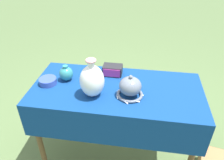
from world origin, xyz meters
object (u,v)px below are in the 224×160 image
pot_squat_cobalt (48,81)px  vase_tall_bulbous (92,80)px  vase_dome_bell (130,88)px  jar_round_teal (66,73)px  mosaic_tile_box (113,70)px

pot_squat_cobalt → vase_tall_bulbous: bearing=-13.0°
vase_dome_bell → jar_round_teal: (-0.52, 0.14, -0.01)m
pot_squat_cobalt → jar_round_teal: jar_round_teal is taller
vase_dome_bell → pot_squat_cobalt: vase_dome_bell is taller
mosaic_tile_box → jar_round_teal: bearing=-158.1°
mosaic_tile_box → pot_squat_cobalt: 0.53m
vase_dome_bell → mosaic_tile_box: size_ratio=1.30×
pot_squat_cobalt → jar_round_teal: 0.15m
vase_tall_bulbous → vase_dome_bell: bearing=6.0°
vase_tall_bulbous → pot_squat_cobalt: vase_tall_bulbous is taller
jar_round_teal → mosaic_tile_box: bearing=21.1°
vase_tall_bulbous → mosaic_tile_box: 0.33m
mosaic_tile_box → pot_squat_cobalt: size_ratio=1.17×
mosaic_tile_box → jar_round_teal: size_ratio=1.23×
mosaic_tile_box → jar_round_teal: (-0.36, -0.14, 0.02)m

